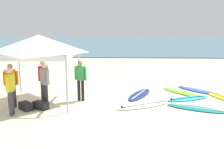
# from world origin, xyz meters

# --- Properties ---
(ground_plane) EXTENTS (80.00, 80.00, 0.00)m
(ground_plane) POSITION_xyz_m (0.00, 0.00, 0.00)
(ground_plane) COLOR beige
(sea) EXTENTS (80.00, 36.00, 0.10)m
(sea) POSITION_xyz_m (0.00, 31.88, 0.05)
(sea) COLOR teal
(sea) RESTS_ON ground
(canopy_tent) EXTENTS (2.88, 2.88, 2.75)m
(canopy_tent) POSITION_xyz_m (-2.71, 0.03, 2.39)
(canopy_tent) COLOR #B7B7BC
(canopy_tent) RESTS_ON ground
(surfboard_cyan) EXTENTS (2.06, 1.27, 0.19)m
(surfboard_cyan) POSITION_xyz_m (3.45, 0.52, 0.04)
(surfboard_cyan) COLOR #23B2CC
(surfboard_cyan) RESTS_ON ground
(surfboard_navy) EXTENTS (1.49, 2.40, 0.19)m
(surfboard_navy) POSITION_xyz_m (1.44, 1.12, 0.04)
(surfboard_navy) COLOR navy
(surfboard_navy) RESTS_ON ground
(surfboard_teal) EXTENTS (2.27, 1.49, 0.19)m
(surfboard_teal) POSITION_xyz_m (3.45, -0.80, 0.04)
(surfboard_teal) COLOR #19847F
(surfboard_teal) RESTS_ON ground
(surfboard_white) EXTENTS (2.35, 1.63, 0.19)m
(surfboard_white) POSITION_xyz_m (1.48, -0.49, 0.04)
(surfboard_white) COLOR white
(surfboard_white) RESTS_ON ground
(surfboard_yellow) EXTENTS (1.34, 2.21, 0.19)m
(surfboard_yellow) POSITION_xyz_m (5.02, 0.79, 0.04)
(surfboard_yellow) COLOR yellow
(surfboard_yellow) RESTS_ON ground
(surfboard_blue) EXTENTS (1.83, 1.93, 0.19)m
(surfboard_blue) POSITION_xyz_m (4.23, 2.00, 0.04)
(surfboard_blue) COLOR blue
(surfboard_blue) RESTS_ON ground
(surfboard_lime) EXTENTS (1.92, 2.17, 0.19)m
(surfboard_lime) POSITION_xyz_m (3.48, 1.55, 0.04)
(surfboard_lime) COLOR #7AD12D
(surfboard_lime) RESTS_ON ground
(person_grey) EXTENTS (0.40, 0.44, 1.71)m
(person_grey) POSITION_xyz_m (-2.33, -0.64, 0.99)
(person_grey) COLOR #2D2D33
(person_grey) RESTS_ON ground
(person_orange) EXTENTS (0.53, 0.31, 1.71)m
(person_orange) POSITION_xyz_m (-3.57, -0.84, 0.99)
(person_orange) COLOR #2D2D33
(person_orange) RESTS_ON ground
(person_green) EXTENTS (0.53, 0.32, 1.71)m
(person_green) POSITION_xyz_m (-1.07, 0.17, 0.99)
(person_green) COLOR black
(person_green) RESTS_ON ground
(person_yellow) EXTENTS (0.25, 0.55, 1.71)m
(person_yellow) POSITION_xyz_m (-3.24, -1.70, 0.99)
(person_yellow) COLOR #383842
(person_yellow) RESTS_ON ground
(person_red) EXTENTS (0.35, 0.51, 1.71)m
(person_red) POSITION_xyz_m (-2.61, 0.10, 0.99)
(person_red) COLOR #2D2D33
(person_red) RESTS_ON ground
(gear_bag_near_tent) EXTENTS (0.68, 0.56, 0.28)m
(gear_bag_near_tent) POSITION_xyz_m (-2.43, -0.99, 0.14)
(gear_bag_near_tent) COLOR #232328
(gear_bag_near_tent) RESTS_ON ground
(gear_bag_by_pole) EXTENTS (0.65, 0.65, 0.28)m
(gear_bag_by_pole) POSITION_xyz_m (-2.96, -1.10, 0.14)
(gear_bag_by_pole) COLOR #232328
(gear_bag_by_pole) RESTS_ON ground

